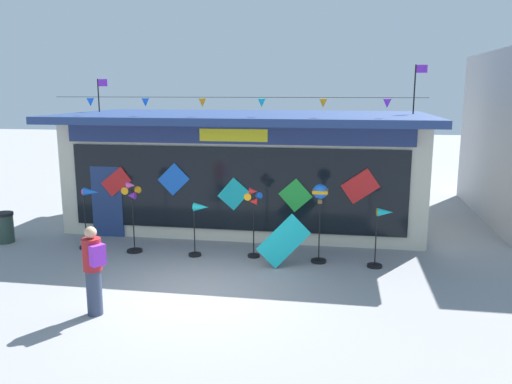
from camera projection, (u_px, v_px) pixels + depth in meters
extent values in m
plane|color=gray|center=(199.00, 291.00, 10.64)|extent=(80.00, 80.00, 0.00)
cube|color=beige|center=(249.00, 172.00, 15.88)|extent=(10.10, 4.31, 3.20)
cube|color=navy|center=(245.00, 117.00, 15.03)|extent=(10.50, 5.37, 0.20)
cube|color=navy|center=(233.00, 135.00, 13.50)|extent=(9.29, 0.08, 0.47)
cube|color=yellow|center=(233.00, 135.00, 13.47)|extent=(1.82, 0.04, 0.33)
cube|color=black|center=(234.00, 189.00, 13.79)|extent=(9.09, 0.06, 2.26)
cube|color=navy|center=(107.00, 202.00, 14.47)|extent=(0.90, 0.07, 2.00)
cube|color=red|center=(116.00, 182.00, 14.25)|extent=(0.90, 0.03, 0.86)
cube|color=blue|center=(174.00, 179.00, 13.95)|extent=(0.91, 0.03, 0.91)
cube|color=#19B7BC|center=(234.00, 194.00, 13.76)|extent=(0.89, 0.03, 0.90)
cube|color=green|center=(295.00, 195.00, 13.48)|extent=(0.90, 0.03, 0.90)
cube|color=red|center=(360.00, 186.00, 13.16)|extent=(1.00, 0.03, 0.94)
cylinder|color=black|center=(232.00, 97.00, 13.14)|extent=(9.69, 0.01, 0.01)
cone|color=blue|center=(90.00, 102.00, 13.79)|extent=(0.20, 0.20, 0.22)
cone|color=blue|center=(145.00, 102.00, 13.54)|extent=(0.20, 0.20, 0.22)
cone|color=orange|center=(202.00, 103.00, 13.29)|extent=(0.20, 0.20, 0.22)
cone|color=#19B7BC|center=(262.00, 103.00, 13.04)|extent=(0.20, 0.20, 0.22)
cone|color=orange|center=(323.00, 103.00, 12.79)|extent=(0.20, 0.20, 0.22)
cone|color=purple|center=(387.00, 103.00, 12.54)|extent=(0.20, 0.20, 0.22)
cylinder|color=black|center=(98.00, 95.00, 16.20)|extent=(0.04, 0.04, 1.02)
cube|color=purple|center=(103.00, 83.00, 16.10)|extent=(0.32, 0.02, 0.22)
cylinder|color=black|center=(414.00, 89.00, 14.62)|extent=(0.04, 0.04, 1.38)
cube|color=purple|center=(422.00, 69.00, 14.48)|extent=(0.32, 0.02, 0.22)
cylinder|color=black|center=(87.00, 247.00, 13.52)|extent=(0.38, 0.38, 0.06)
cylinder|color=black|center=(85.00, 220.00, 13.38)|extent=(0.03, 0.03, 1.52)
cone|color=blue|center=(91.00, 192.00, 13.19)|extent=(0.46, 0.27, 0.21)
cylinder|color=#EA4CA3|center=(83.00, 192.00, 13.23)|extent=(0.03, 0.16, 0.16)
cylinder|color=black|center=(135.00, 251.00, 13.22)|extent=(0.39, 0.39, 0.06)
cylinder|color=black|center=(133.00, 221.00, 13.07)|extent=(0.03, 0.03, 1.62)
cylinder|color=black|center=(131.00, 190.00, 12.88)|extent=(0.06, 0.04, 0.06)
cone|color=orange|center=(136.00, 191.00, 12.85)|extent=(0.19, 0.20, 0.19)
cone|color=#EA4CA3|center=(131.00, 185.00, 12.85)|extent=(0.20, 0.19, 0.19)
cone|color=orange|center=(126.00, 190.00, 12.90)|extent=(0.19, 0.20, 0.19)
cone|color=purple|center=(131.00, 196.00, 12.90)|extent=(0.20, 0.19, 0.19)
cylinder|color=black|center=(195.00, 255.00, 12.92)|extent=(0.32, 0.32, 0.06)
cylinder|color=black|center=(194.00, 231.00, 12.80)|extent=(0.03, 0.03, 1.26)
cone|color=#19B7BC|center=(201.00, 207.00, 12.65)|extent=(0.38, 0.23, 0.21)
cylinder|color=green|center=(194.00, 207.00, 12.68)|extent=(0.03, 0.16, 0.16)
cylinder|color=black|center=(254.00, 256.00, 12.83)|extent=(0.30, 0.30, 0.06)
cylinder|color=black|center=(254.00, 227.00, 12.68)|extent=(0.03, 0.03, 1.55)
cylinder|color=black|center=(253.00, 196.00, 12.49)|extent=(0.06, 0.04, 0.06)
cone|color=blue|center=(258.00, 197.00, 12.47)|extent=(0.18, 0.19, 0.18)
cone|color=red|center=(253.00, 191.00, 12.47)|extent=(0.19, 0.18, 0.18)
cone|color=orange|center=(248.00, 196.00, 12.51)|extent=(0.18, 0.19, 0.18)
cone|color=red|center=(253.00, 201.00, 12.52)|extent=(0.19, 0.18, 0.18)
cylinder|color=black|center=(319.00, 261.00, 12.43)|extent=(0.37, 0.37, 0.06)
cylinder|color=black|center=(319.00, 231.00, 12.29)|extent=(0.03, 0.03, 1.57)
sphere|color=blue|center=(320.00, 191.00, 12.10)|extent=(0.35, 0.35, 0.35)
cube|color=orange|center=(320.00, 191.00, 12.10)|extent=(0.36, 0.36, 0.08)
cube|color=brown|center=(320.00, 201.00, 12.15)|extent=(0.10, 0.10, 0.10)
cylinder|color=black|center=(375.00, 266.00, 12.09)|extent=(0.35, 0.35, 0.06)
cylinder|color=black|center=(376.00, 240.00, 11.97)|extent=(0.03, 0.03, 1.33)
cone|color=#19B7BC|center=(385.00, 212.00, 11.81)|extent=(0.38, 0.25, 0.20)
cylinder|color=orange|center=(377.00, 212.00, 11.84)|extent=(0.03, 0.16, 0.16)
cylinder|color=#333D56|center=(94.00, 292.00, 9.47)|extent=(0.28, 0.28, 0.86)
cylinder|color=maroon|center=(92.00, 254.00, 9.33)|extent=(0.34, 0.34, 0.60)
sphere|color=tan|center=(90.00, 233.00, 9.25)|extent=(0.22, 0.22, 0.22)
cube|color=purple|center=(98.00, 255.00, 9.19)|extent=(0.28, 0.31, 0.38)
cylinder|color=#2D4238|center=(4.00, 229.00, 13.99)|extent=(0.48, 0.48, 0.75)
cylinder|color=black|center=(3.00, 214.00, 13.91)|extent=(0.52, 0.52, 0.08)
cube|color=#19B7BC|center=(284.00, 241.00, 11.98)|extent=(1.26, 0.36, 1.26)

